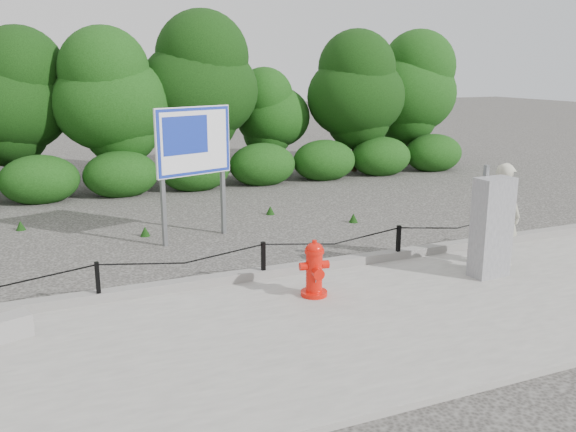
# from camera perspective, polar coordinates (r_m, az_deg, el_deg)

# --- Properties ---
(ground) EXTENTS (90.00, 90.00, 0.00)m
(ground) POSITION_cam_1_polar(r_m,az_deg,el_deg) (9.70, -2.30, -6.30)
(ground) COLOR #2D2B28
(ground) RESTS_ON ground
(sidewalk) EXTENTS (14.00, 4.00, 0.08)m
(sidewalk) POSITION_cam_1_polar(r_m,az_deg,el_deg) (7.99, 2.99, -10.58)
(sidewalk) COLOR gray
(sidewalk) RESTS_ON ground
(curb) EXTENTS (14.00, 0.22, 0.14)m
(curb) POSITION_cam_1_polar(r_m,az_deg,el_deg) (9.69, -2.42, -5.37)
(curb) COLOR slate
(curb) RESTS_ON sidewalk
(chain_barrier) EXTENTS (10.06, 0.06, 0.60)m
(chain_barrier) POSITION_cam_1_polar(r_m,az_deg,el_deg) (9.55, -2.33, -3.73)
(chain_barrier) COLOR black
(chain_barrier) RESTS_ON sidewalk
(treeline) EXTENTS (20.28, 3.55, 4.78)m
(treeline) POSITION_cam_1_polar(r_m,az_deg,el_deg) (17.93, -10.23, 11.10)
(treeline) COLOR black
(treeline) RESTS_ON ground
(fire_hydrant) EXTENTS (0.45, 0.47, 0.84)m
(fire_hydrant) POSITION_cam_1_polar(r_m,az_deg,el_deg) (8.84, 2.48, -5.01)
(fire_hydrant) COLOR red
(fire_hydrant) RESTS_ON sidewalk
(pedestrian) EXTENTS (0.77, 0.69, 1.72)m
(pedestrian) POSITION_cam_1_polar(r_m,az_deg,el_deg) (10.77, 19.38, 0.08)
(pedestrian) COLOR #B0AE97
(pedestrian) RESTS_ON sidewalk
(utility_cabinet) EXTENTS (0.63, 0.45, 1.75)m
(utility_cabinet) POSITION_cam_1_polar(r_m,az_deg,el_deg) (10.08, 18.50, -1.01)
(utility_cabinet) COLOR #969699
(utility_cabinet) RESTS_ON sidewalk
(advertising_sign) EXTENTS (1.56, 0.59, 2.60)m
(advertising_sign) POSITION_cam_1_polar(r_m,az_deg,el_deg) (11.79, -8.85, 6.37)
(advertising_sign) COLOR slate
(advertising_sign) RESTS_ON ground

